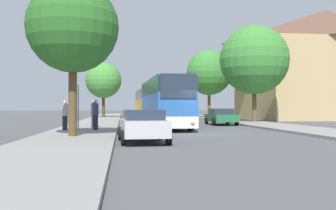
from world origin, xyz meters
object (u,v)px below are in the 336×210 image
bus_front (165,102)px  bus_stop_sign (78,102)px  pedestrian_waiting_far (65,115)px  pedestrian_walking_back (96,114)px  parked_car_right_near (221,116)px  pedestrian_waiting_near (94,113)px  tree_right_mid (209,73)px  tree_left_far (103,80)px  tree_right_near (254,60)px  parked_car_left_curb (143,125)px  bus_middle (151,104)px  tree_left_near (73,27)px

bus_front → bus_stop_sign: (-5.67, -4.35, -0.04)m
bus_stop_sign → pedestrian_waiting_far: size_ratio=1.52×
bus_stop_sign → pedestrian_walking_back: (1.00, 0.33, -0.73)m
parked_car_right_near → pedestrian_waiting_near: (-10.31, -6.13, 0.37)m
pedestrian_waiting_near → tree_right_mid: (13.43, 24.68, 5.01)m
parked_car_right_near → tree_left_far: 24.88m
tree_left_far → tree_right_near: size_ratio=0.83×
parked_car_left_curb → pedestrian_waiting_near: (-2.81, 9.85, 0.36)m
bus_middle → pedestrian_walking_back: bearing=-107.2°
bus_front → tree_left_far: 27.35m
bus_front → tree_right_mid: (8.46, 23.22, 4.26)m
pedestrian_waiting_near → bus_stop_sign: bearing=-121.4°
bus_stop_sign → tree_right_mid: bearing=62.9°
parked_car_right_near → tree_left_far: (-11.00, 21.87, 4.47)m
pedestrian_waiting_near → tree_left_near: 8.68m
parked_car_right_near → pedestrian_waiting_near: size_ratio=2.45×
bus_middle → tree_left_near: (-5.39, -22.36, 3.53)m
tree_left_near → bus_stop_sign: bearing=93.1°
parked_car_right_near → tree_left_far: tree_left_far is taller
tree_right_near → bus_middle: bearing=149.6°
tree_left_far → tree_right_near: 24.04m
bus_stop_sign → tree_right_mid: (14.13, 27.57, 4.30)m
tree_left_near → parked_car_right_near: bearing=51.8°
pedestrian_walking_back → tree_right_mid: (13.13, 27.24, 5.03)m
tree_left_far → parked_car_left_curb: bearing=-84.7°
bus_front → tree_right_mid: bearing=67.9°
parked_car_right_near → pedestrian_walking_back: size_ratio=2.49×
parked_car_right_near → bus_front: bearing=41.3°
bus_front → tree_right_near: size_ratio=1.26×
bus_middle → tree_left_far: size_ratio=1.45×
pedestrian_waiting_near → tree_left_near: tree_left_near is taller
bus_front → parked_car_right_near: bus_front is taller
pedestrian_waiting_near → tree_left_far: size_ratio=0.25×
bus_middle → tree_right_near: bearing=-32.6°
parked_car_left_curb → tree_left_near: tree_left_near is taller
bus_stop_sign → pedestrian_waiting_near: size_ratio=1.44×
bus_middle → bus_stop_sign: size_ratio=4.05×
bus_front → tree_right_mid: tree_right_mid is taller
tree_right_near → tree_left_far: bearing=128.8°
parked_car_left_curb → bus_middle: bearing=82.0°
parked_car_left_curb → tree_left_far: bearing=92.3°
pedestrian_walking_back → tree_left_near: tree_left_near is taller
parked_car_left_curb → tree_left_near: size_ratio=0.55×
bus_middle → pedestrian_waiting_far: size_ratio=6.16×
bus_front → parked_car_right_near: bearing=39.2°
bus_middle → pedestrian_waiting_near: bearing=-110.6°
bus_middle → pedestrian_waiting_near: 15.63m
tree_left_near → tree_right_mid: size_ratio=0.83×
bus_middle → pedestrian_walking_back: size_ratio=5.90×
tree_right_mid → bus_middle: bearing=-130.7°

